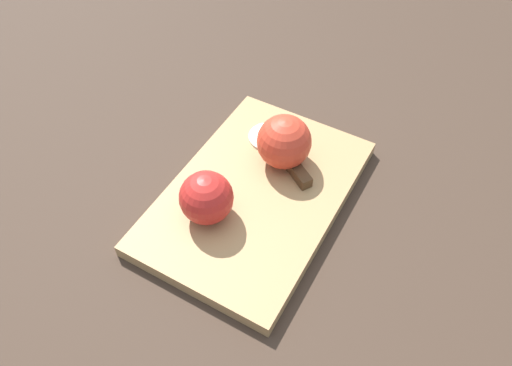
{
  "coord_description": "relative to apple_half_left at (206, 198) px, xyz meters",
  "views": [
    {
      "loc": [
        -0.44,
        -0.23,
        0.63
      ],
      "look_at": [
        0.0,
        0.0,
        0.04
      ],
      "focal_mm": 35.0,
      "sensor_mm": 36.0,
      "label": 1
    }
  ],
  "objects": [
    {
      "name": "ground_plane",
      "position": [
        0.07,
        -0.04,
        -0.06
      ],
      "size": [
        4.0,
        4.0,
        0.0
      ],
      "primitive_type": "plane",
      "color": "#38281E"
    },
    {
      "name": "apple_slice",
      "position": [
        0.19,
        -0.01,
        -0.04
      ],
      "size": [
        0.07,
        0.07,
        0.0
      ],
      "color": "#EFE5C6",
      "rests_on": "cutting_board"
    },
    {
      "name": "apple_half_right",
      "position": [
        0.15,
        -0.05,
        0.0
      ],
      "size": [
        0.09,
        0.09,
        0.09
      ],
      "rotation": [
        0.0,
        0.0,
        3.16
      ],
      "color": "red",
      "rests_on": "cutting_board"
    },
    {
      "name": "apple_half_left",
      "position": [
        0.0,
        0.0,
        0.0
      ],
      "size": [
        0.08,
        0.08,
        0.08
      ],
      "rotation": [
        0.0,
        0.0,
        2.07
      ],
      "color": "red",
      "rests_on": "cutting_board"
    },
    {
      "name": "cutting_board",
      "position": [
        0.07,
        -0.04,
        -0.05
      ],
      "size": [
        0.39,
        0.27,
        0.02
      ],
      "color": "#A37A4C",
      "rests_on": "ground_plane"
    },
    {
      "name": "knife",
      "position": [
        0.14,
        -0.08,
        -0.03
      ],
      "size": [
        0.09,
        0.13,
        0.02
      ],
      "rotation": [
        0.0,
        0.0,
        0.97
      ],
      "color": "silver",
      "rests_on": "cutting_board"
    }
  ]
}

